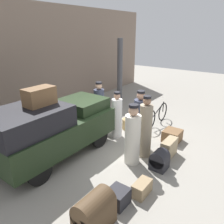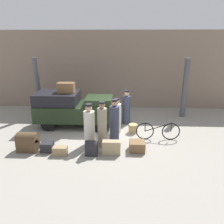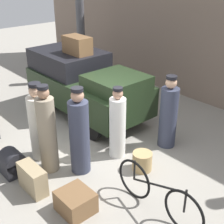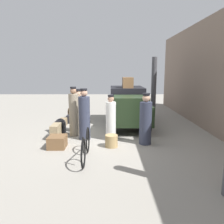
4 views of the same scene
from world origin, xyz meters
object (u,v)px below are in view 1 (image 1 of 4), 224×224
at_px(trunk_umber_medium, 118,197).
at_px(trunk_wicker_pale, 159,160).
at_px(truck, 51,127).
at_px(wicker_basket, 128,124).
at_px(trunk_large_brown, 142,188).
at_px(suitcase_small_leather, 172,136).
at_px(trunk_on_truck_roof, 40,96).
at_px(porter_carrying_trunk, 145,129).
at_px(trunk_barrel_dark, 94,212).
at_px(porter_standing_middle, 140,121).
at_px(suitcase_tan_flat, 169,148).
at_px(porter_lifting_near_truck, 133,137).
at_px(conductor_in_dark_uniform, 117,117).
at_px(bicycle, 157,115).
at_px(porter_with_bicycle, 99,106).

bearing_deg(trunk_umber_medium, trunk_wicker_pale, -5.25).
xyz_separation_m(truck, wicker_basket, (2.85, -0.73, -0.72)).
distance_m(wicker_basket, trunk_large_brown, 3.47).
height_order(truck, suitcase_small_leather, truck).
xyz_separation_m(wicker_basket, trunk_on_truck_roof, (-3.11, 0.73, 1.68)).
bearing_deg(trunk_large_brown, truck, 92.15).
relative_size(suitcase_small_leather, trunk_on_truck_roof, 0.75).
height_order(porter_carrying_trunk, trunk_large_brown, porter_carrying_trunk).
bearing_deg(trunk_on_truck_roof, porter_carrying_trunk, -48.82).
bearing_deg(trunk_barrel_dark, porter_standing_middle, 15.65).
relative_size(porter_standing_middle, porter_carrying_trunk, 0.99).
distance_m(porter_standing_middle, porter_carrying_trunk, 0.63).
bearing_deg(suitcase_tan_flat, trunk_wicker_pale, -176.86).
xyz_separation_m(truck, porter_standing_middle, (2.04, -1.67, -0.09)).
distance_m(porter_carrying_trunk, suitcase_small_leather, 1.52).
bearing_deg(truck, porter_standing_middle, -39.34).
bearing_deg(truck, trunk_on_truck_roof, 180.00).
bearing_deg(trunk_barrel_dark, suitcase_tan_flat, -2.42).
xyz_separation_m(trunk_wicker_pale, suitcase_small_leather, (1.68, 0.32, -0.06)).
distance_m(porter_standing_middle, trunk_wicker_pale, 1.45).
bearing_deg(trunk_barrel_dark, truck, 65.32).
relative_size(porter_carrying_trunk, trunk_on_truck_roof, 2.35).
xyz_separation_m(porter_lifting_near_truck, conductor_in_dark_uniform, (1.05, 1.25, -0.04)).
distance_m(porter_lifting_near_truck, trunk_on_truck_roof, 2.65).
relative_size(conductor_in_dark_uniform, suitcase_tan_flat, 2.39).
bearing_deg(trunk_on_truck_roof, suitcase_tan_flat, -50.57).
relative_size(suitcase_tan_flat, trunk_on_truck_roof, 0.86).
distance_m(wicker_basket, trunk_umber_medium, 3.79).
xyz_separation_m(bicycle, wicker_basket, (-0.99, 0.70, -0.19)).
distance_m(porter_lifting_near_truck, trunk_umber_medium, 1.74).
bearing_deg(conductor_in_dark_uniform, trunk_barrel_dark, -151.13).
bearing_deg(trunk_on_truck_roof, wicker_basket, -13.26).
height_order(truck, porter_standing_middle, porter_standing_middle).
height_order(trunk_umber_medium, suitcase_small_leather, suitcase_small_leather).
xyz_separation_m(porter_with_bicycle, suitcase_small_leather, (0.36, -2.81, -0.58)).
bearing_deg(conductor_in_dark_uniform, trunk_large_brown, -133.78).
height_order(truck, trunk_large_brown, truck).
height_order(porter_standing_middle, porter_carrying_trunk, porter_carrying_trunk).
distance_m(truck, trunk_large_brown, 2.96).
relative_size(truck, porter_lifting_near_truck, 2.12).
bearing_deg(wicker_basket, porter_with_bicycle, 104.52).
bearing_deg(trunk_wicker_pale, trunk_umber_medium, 174.75).
bearing_deg(trunk_barrel_dark, trunk_on_truck_roof, 70.22).
bearing_deg(conductor_in_dark_uniform, trunk_wicker_pale, -113.82).
bearing_deg(suitcase_small_leather, suitcase_tan_flat, -163.78).
distance_m(truck, bicycle, 4.14).
bearing_deg(porter_carrying_trunk, bicycle, 16.78).
xyz_separation_m(conductor_in_dark_uniform, trunk_large_brown, (-2.02, -2.11, -0.57)).
xyz_separation_m(wicker_basket, trunk_wicker_pale, (-1.61, -2.02, 0.06)).
xyz_separation_m(bicycle, trunk_barrel_dark, (-5.03, -1.14, -0.02)).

